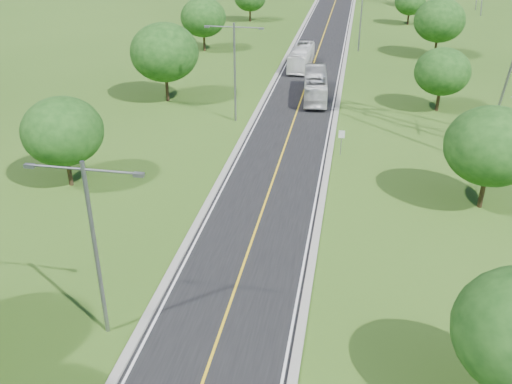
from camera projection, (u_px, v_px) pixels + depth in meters
The scene contains 17 objects.
ground at pixel (307, 83), 71.70m from camera, with size 260.00×260.00×0.00m, color #2C4D15.
road at pixel (311, 70), 76.93m from camera, with size 8.00×150.00×0.06m, color black.
curb_left at pixel (280, 68), 77.56m from camera, with size 0.50×150.00×0.22m, color gray.
curb_right at pixel (343, 71), 76.23m from camera, with size 0.50×150.00×0.22m, color gray.
speed_limit_sign at pixel (341, 138), 50.91m from camera, with size 0.55×0.09×2.40m.
streetlight_near_left at pixel (93, 237), 27.97m from camera, with size 5.90×0.25×10.00m.
streetlight_mid_left at pixel (235, 64), 56.80m from camera, with size 5.90×0.25×10.00m.
streetlight_far_right at pixel (361, 11), 83.75m from camera, with size 5.90×0.25×10.00m.
tree_lb at pixel (63, 131), 44.12m from camera, with size 6.30×6.30×7.33m.
tree_lc at pixel (164, 52), 62.76m from camera, with size 7.56×7.56×8.79m.
tree_ld at pixel (203, 17), 84.33m from camera, with size 6.72×6.72×7.82m.
tree_rb at pixel (492, 146), 40.69m from camera, with size 6.72×6.72×7.82m.
tree_rc at pixel (442, 72), 60.36m from camera, with size 5.88×5.88×6.84m.
tree_rd at pixel (440, 21), 80.59m from camera, with size 7.14×7.14×8.30m.
tree_re at pixel (410, 2), 102.52m from camera, with size 5.46×5.46×6.35m.
bus_outbound at pixel (315, 85), 65.46m from camera, with size 2.49×10.63×2.96m, color silver.
bus_inbound at pixel (301, 57), 77.28m from camera, with size 2.36×10.07×2.81m, color white.
Camera 1 is at (6.09, -10.03, 20.75)m, focal length 40.00 mm.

